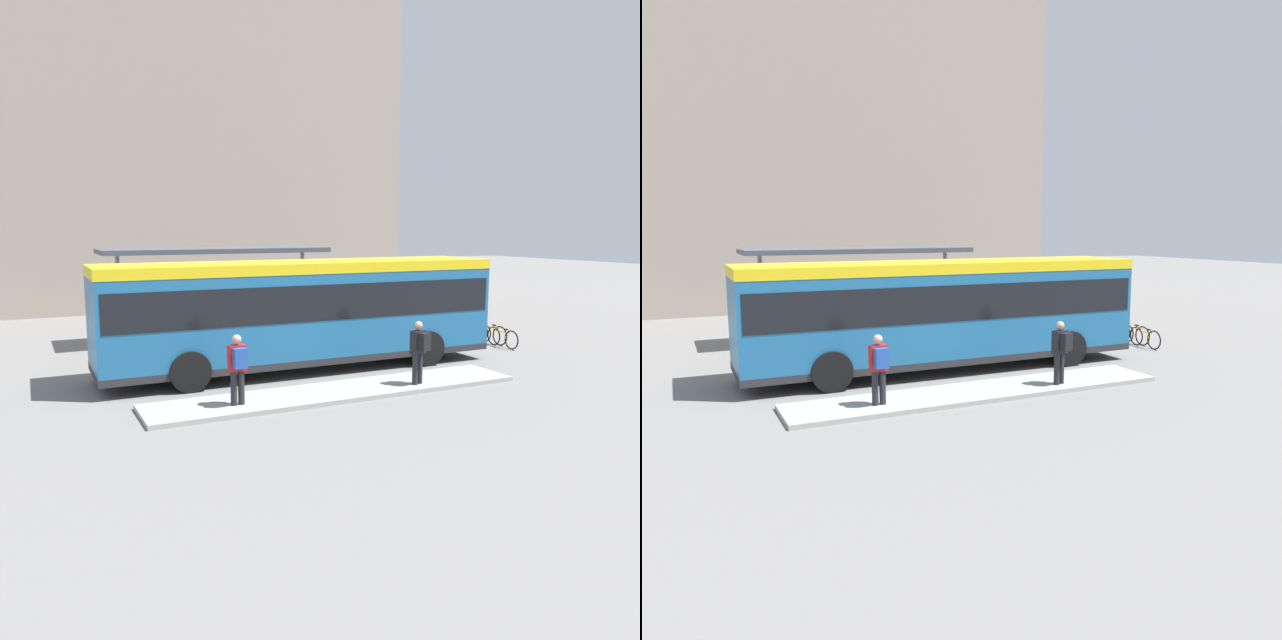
% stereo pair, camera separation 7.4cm
% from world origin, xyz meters
% --- Properties ---
extents(ground_plane, '(120.00, 120.00, 0.00)m').
position_xyz_m(ground_plane, '(0.00, 0.00, 0.00)').
color(ground_plane, slate).
extents(curb_island, '(10.12, 1.80, 0.12)m').
position_xyz_m(curb_island, '(-0.32, -3.07, 0.06)').
color(curb_island, '#9E9E99').
rests_on(curb_island, ground_plane).
extents(city_bus, '(12.13, 2.82, 3.29)m').
position_xyz_m(city_bus, '(0.01, -0.00, 1.92)').
color(city_bus, '#1E6093').
rests_on(city_bus, ground_plane).
extents(pedestrian_waiting, '(0.42, 0.44, 1.69)m').
position_xyz_m(pedestrian_waiting, '(-3.14, -3.30, 1.09)').
color(pedestrian_waiting, '#232328').
rests_on(pedestrian_waiting, curb_island).
extents(pedestrian_companion, '(0.47, 0.52, 1.71)m').
position_xyz_m(pedestrian_companion, '(1.85, -3.49, 1.10)').
color(pedestrian_companion, '#232328').
rests_on(pedestrian_companion, curb_island).
extents(bicycle_yellow, '(0.48, 1.62, 0.70)m').
position_xyz_m(bicycle_yellow, '(7.99, 0.08, 0.35)').
color(bicycle_yellow, black).
rests_on(bicycle_yellow, ground_plane).
extents(bicycle_red, '(0.48, 1.71, 0.74)m').
position_xyz_m(bicycle_red, '(8.12, 0.88, 0.37)').
color(bicycle_red, black).
rests_on(bicycle_red, ground_plane).
extents(bicycle_white, '(0.48, 1.61, 0.70)m').
position_xyz_m(bicycle_white, '(8.09, 1.67, 0.35)').
color(bicycle_white, black).
rests_on(bicycle_white, ground_plane).
extents(station_shelter, '(8.57, 2.61, 3.52)m').
position_xyz_m(station_shelter, '(-0.79, 6.30, 3.36)').
color(station_shelter, '#4C515B').
rests_on(station_shelter, ground_plane).
extents(potted_planter_near_shelter, '(0.75, 0.75, 1.20)m').
position_xyz_m(potted_planter_near_shelter, '(-2.20, 4.21, 0.63)').
color(potted_planter_near_shelter, slate).
rests_on(potted_planter_near_shelter, ground_plane).
extents(station_building, '(27.48, 14.37, 19.60)m').
position_xyz_m(station_building, '(-0.40, 22.57, 9.80)').
color(station_building, gray).
rests_on(station_building, ground_plane).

